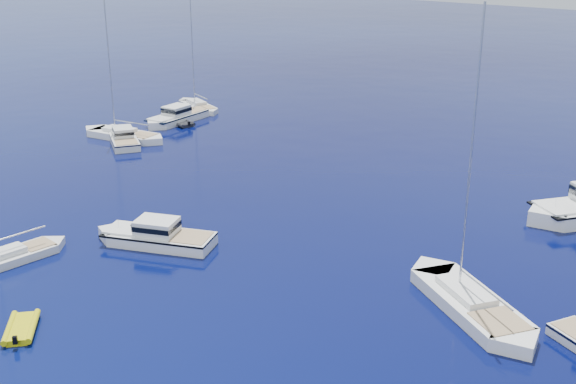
# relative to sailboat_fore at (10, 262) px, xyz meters

# --- Properties ---
(ground) EXTENTS (400.00, 400.00, 0.00)m
(ground) POSITION_rel_sailboat_fore_xyz_m (9.89, -6.57, 0.00)
(ground) COLOR #091757
(ground) RESTS_ON ground
(motor_cruiser_centre) EXTENTS (9.89, 6.30, 2.49)m
(motor_cruiser_centre) POSITION_rel_sailboat_fore_xyz_m (5.67, 8.11, 0.00)
(motor_cruiser_centre) COLOR white
(motor_cruiser_centre) RESTS_ON ground
(motor_cruiser_far_l) EXTENTS (8.67, 6.92, 2.26)m
(motor_cruiser_far_l) POSITION_rel_sailboat_fore_xyz_m (-16.79, 23.99, 0.00)
(motor_cruiser_far_l) COLOR silver
(motor_cruiser_far_l) RESTS_ON ground
(motor_cruiser_horizon) EXTENTS (3.72, 9.87, 2.54)m
(motor_cruiser_horizon) POSITION_rel_sailboat_fore_xyz_m (-18.81, 33.56, 0.00)
(motor_cruiser_horizon) COLOR white
(motor_cruiser_horizon) RESTS_ON ground
(sailboat_fore) EXTENTS (3.16, 9.02, 12.99)m
(sailboat_fore) POSITION_rel_sailboat_fore_xyz_m (0.00, 0.00, 0.00)
(sailboat_fore) COLOR silver
(sailboat_fore) RESTS_ON ground
(sailboat_mid_r) EXTENTS (12.28, 9.63, 18.45)m
(sailboat_mid_r) POSITION_rel_sailboat_fore_xyz_m (27.59, 13.17, 0.00)
(sailboat_mid_r) COLOR white
(sailboat_mid_r) RESTS_ON ground
(sailboat_mid_l) EXTENTS (11.54, 4.67, 16.49)m
(sailboat_mid_l) POSITION_rel_sailboat_fore_xyz_m (-18.24, 25.18, 0.00)
(sailboat_mid_l) COLOR white
(sailboat_mid_l) RESTS_ON ground
(sailboat_far_l) EXTENTS (9.76, 5.70, 13.97)m
(sailboat_far_l) POSITION_rel_sailboat_fore_xyz_m (-21.59, 40.06, 0.00)
(sailboat_far_l) COLOR silver
(sailboat_far_l) RESTS_ON ground
(tender_yellow) EXTENTS (3.96, 3.85, 0.95)m
(tender_yellow) POSITION_rel_sailboat_fore_xyz_m (8.76, -4.75, 0.00)
(tender_yellow) COLOR #D7D10C
(tender_yellow) RESTS_ON ground
(tender_grey_far) EXTENTS (4.57, 3.18, 0.95)m
(tender_grey_far) POSITION_rel_sailboat_fore_xyz_m (-17.76, 33.23, 0.00)
(tender_grey_far) COLOR black
(tender_grey_far) RESTS_ON ground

